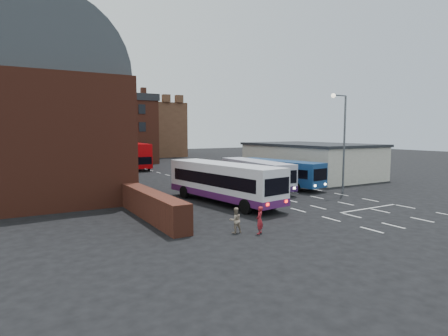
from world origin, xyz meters
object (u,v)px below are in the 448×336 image
bus_blue (279,171)px  pedestrian_red (260,220)px  bus_red_double (136,155)px  street_lamp (342,134)px  bus_white_inbound (256,172)px  pedestrian_beige (235,220)px  bus_white_outbound (223,180)px

bus_blue → pedestrian_red: (-12.18, -13.45, -0.85)m
bus_red_double → pedestrian_red: bus_red_double is taller
bus_blue → street_lamp: bearing=100.6°
bus_white_inbound → street_lamp: (5.27, -6.12, 3.82)m
pedestrian_red → pedestrian_beige: bearing=-75.7°
bus_white_outbound → bus_blue: bus_white_outbound is taller
bus_blue → pedestrian_red: bearing=38.2°
bus_white_outbound → street_lamp: street_lamp is taller
bus_white_outbound → bus_red_double: 30.44m
bus_white_inbound → street_lamp: 8.94m
bus_blue → pedestrian_beige: bearing=33.9°
pedestrian_red → bus_red_double: bearing=-134.6°
bus_red_double → pedestrian_beige: 38.92m
pedestrian_beige → pedestrian_red: bearing=148.8°
bus_white_inbound → street_lamp: size_ratio=1.17×
bus_red_double → pedestrian_red: 39.61m
bus_blue → street_lamp: 7.66m
street_lamp → bus_white_outbound: bearing=172.0°
bus_white_inbound → bus_blue: bus_white_inbound is taller
bus_white_inbound → bus_red_double: size_ratio=1.08×
street_lamp → pedestrian_red: size_ratio=5.79×
bus_red_double → bus_blue: bearing=107.8°
bus_blue → bus_white_inbound: bearing=-8.3°
bus_blue → street_lamp: street_lamp is taller
bus_white_inbound → bus_red_double: (-4.16, 25.88, 0.40)m
street_lamp → pedestrian_beige: bearing=-157.6°
pedestrian_red → street_lamp: bearing=169.4°
bus_white_outbound → pedestrian_red: (-2.83, -8.90, -1.11)m
bus_blue → pedestrian_red: bus_blue is taller
bus_white_inbound → pedestrian_red: 16.26m
bus_white_outbound → bus_red_double: size_ratio=1.22×
pedestrian_red → pedestrian_beige: pedestrian_red is taller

